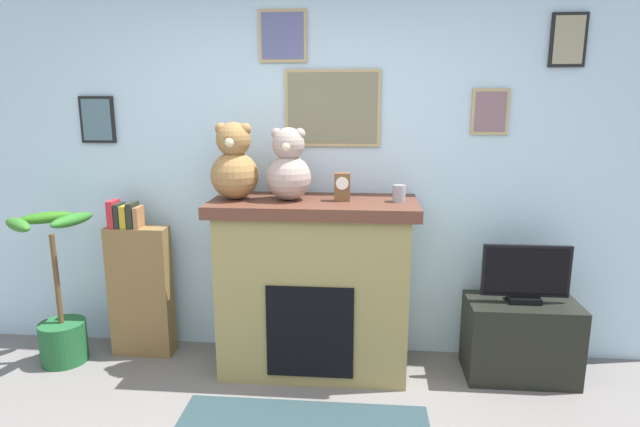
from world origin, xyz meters
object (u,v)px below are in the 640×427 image
object	(u,v)px
mantel_clock	(342,187)
candle_jar	(399,193)
television	(526,275)
teddy_bear_cream	(289,168)
teddy_bear_grey	(234,165)
fireplace	(314,285)
potted_plant	(60,315)
bookshelf	(140,287)
tv_stand	(520,339)

from	to	relation	value
mantel_clock	candle_jar	bearing A→B (deg)	0.18
television	teddy_bear_cream	xyz separation A→B (m)	(-1.55, -0.00, 0.69)
candle_jar	teddy_bear_grey	bearing A→B (deg)	-179.97
fireplace	candle_jar	distance (m)	0.85
mantel_clock	teddy_bear_grey	distance (m)	0.72
potted_plant	teddy_bear_grey	size ratio (longest dim) A/B	2.17
fireplace	teddy_bear_cream	distance (m)	0.82
teddy_bear_grey	teddy_bear_cream	distance (m)	0.36
bookshelf	television	world-z (taller)	bookshelf
potted_plant	teddy_bear_cream	distance (m)	1.94
bookshelf	teddy_bear_cream	world-z (taller)	teddy_bear_cream
potted_plant	tv_stand	world-z (taller)	potted_plant
fireplace	candle_jar	bearing A→B (deg)	-1.84
bookshelf	television	xyz separation A→B (m)	(2.67, -0.10, 0.20)
bookshelf	tv_stand	size ratio (longest dim) A/B	1.60
television	fireplace	bearing A→B (deg)	179.43
bookshelf	television	bearing A→B (deg)	-2.18
television	teddy_bear_cream	bearing A→B (deg)	-179.83
tv_stand	bookshelf	bearing A→B (deg)	177.85
fireplace	television	world-z (taller)	fireplace
television	mantel_clock	bearing A→B (deg)	-179.76
fireplace	teddy_bear_cream	world-z (taller)	teddy_bear_cream
television	teddy_bear_grey	bearing A→B (deg)	-179.86
television	candle_jar	xyz separation A→B (m)	(-0.84, -0.00, 0.53)
teddy_bear_cream	mantel_clock	bearing A→B (deg)	-0.09
fireplace	potted_plant	size ratio (longest dim) A/B	1.24
mantel_clock	teddy_bear_cream	distance (m)	0.37
teddy_bear_cream	tv_stand	bearing A→B (deg)	0.22
television	teddy_bear_grey	xyz separation A→B (m)	(-1.91, -0.00, 0.70)
fireplace	tv_stand	xyz separation A→B (m)	(1.39, -0.01, -0.34)
mantel_clock	potted_plant	bearing A→B (deg)	-177.76
tv_stand	mantel_clock	world-z (taller)	mantel_clock
candle_jar	teddy_bear_cream	bearing A→B (deg)	-179.95
bookshelf	mantel_clock	size ratio (longest dim) A/B	6.30
fireplace	teddy_bear_grey	distance (m)	0.97
teddy_bear_grey	tv_stand	bearing A→B (deg)	0.18
bookshelf	potted_plant	distance (m)	0.57
television	mantel_clock	distance (m)	1.33
potted_plant	teddy_bear_grey	xyz separation A→B (m)	(1.27, 0.08, 1.06)
fireplace	teddy_bear_grey	size ratio (longest dim) A/B	2.69
fireplace	tv_stand	bearing A→B (deg)	-0.51
television	teddy_bear_grey	world-z (taller)	teddy_bear_grey
tv_stand	television	distance (m)	0.45
fireplace	candle_jar	world-z (taller)	candle_jar
bookshelf	mantel_clock	bearing A→B (deg)	-4.16
mantel_clock	teddy_bear_cream	world-z (taller)	teddy_bear_cream
television	teddy_bear_cream	size ratio (longest dim) A/B	1.19
tv_stand	mantel_clock	xyz separation A→B (m)	(-1.20, -0.01, 1.02)
fireplace	television	distance (m)	1.39
teddy_bear_grey	teddy_bear_cream	bearing A→B (deg)	0.01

